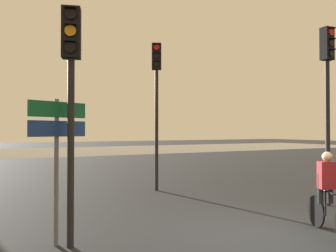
# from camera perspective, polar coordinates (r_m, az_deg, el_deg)

# --- Properties ---
(ground_plane) EXTENTS (120.00, 120.00, 0.00)m
(ground_plane) POSITION_cam_1_polar(r_m,az_deg,el_deg) (6.78, 16.79, -18.24)
(ground_plane) COLOR black
(water_strip) EXTENTS (80.00, 16.00, 0.01)m
(water_strip) POSITION_cam_1_polar(r_m,az_deg,el_deg) (34.71, -19.99, -4.21)
(water_strip) COLOR slate
(water_strip) RESTS_ON ground
(traffic_light_center) EXTENTS (0.39, 0.41, 5.05)m
(traffic_light_center) POSITION_cam_1_polar(r_m,az_deg,el_deg) (11.29, -2.00, 6.43)
(traffic_light_center) COLOR black
(traffic_light_center) RESTS_ON ground
(traffic_light_near_left) EXTENTS (0.38, 0.40, 4.21)m
(traffic_light_near_left) POSITION_cam_1_polar(r_m,az_deg,el_deg) (6.04, -16.53, 7.78)
(traffic_light_near_left) COLOR black
(traffic_light_near_left) RESTS_ON ground
(traffic_light_near_right) EXTENTS (0.32, 0.34, 4.88)m
(traffic_light_near_right) POSITION_cam_1_polar(r_m,az_deg,el_deg) (10.05, 26.02, 6.84)
(traffic_light_near_right) COLOR black
(traffic_light_near_right) RESTS_ON ground
(direction_sign_post) EXTENTS (1.04, 0.42, 2.60)m
(direction_sign_post) POSITION_cam_1_polar(r_m,az_deg,el_deg) (6.15, -18.72, -3.02)
(direction_sign_post) COLOR slate
(direction_sign_post) RESTS_ON ground
(cyclist) EXTENTS (0.78, 1.58, 1.62)m
(cyclist) POSITION_cam_1_polar(r_m,az_deg,el_deg) (7.32, 26.05, -10.31)
(cyclist) COLOR black
(cyclist) RESTS_ON ground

